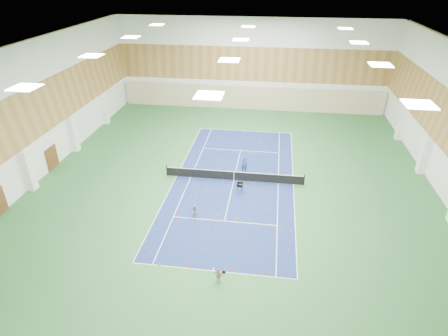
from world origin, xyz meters
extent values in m
plane|color=#2A6230|center=(0.00, 0.00, 0.00)|extent=(40.00, 40.00, 0.00)
cube|color=navy|center=(0.00, 0.00, 0.01)|extent=(10.97, 23.77, 0.01)
cube|color=#C6B793|center=(0.00, 19.75, 1.60)|extent=(35.40, 0.16, 3.20)
cube|color=#593319|center=(-17.92, 0.00, 1.10)|extent=(0.08, 1.80, 2.20)
imported|color=#204694|center=(0.79, 1.79, 0.81)|extent=(0.59, 0.39, 1.62)
imported|color=gray|center=(-2.37, -6.22, 0.56)|extent=(0.57, 0.45, 1.12)
imported|color=tan|center=(0.49, -12.81, 0.58)|extent=(0.73, 0.52, 1.15)
cone|color=#EE4B0C|center=(-3.72, -6.97, 0.12)|extent=(0.21, 0.21, 0.24)
cone|color=#E74B0C|center=(-1.10, -6.12, 0.11)|extent=(0.20, 0.20, 0.22)
cone|color=orange|center=(0.98, -5.89, 0.11)|extent=(0.19, 0.19, 0.21)
cone|color=orange|center=(3.80, -6.54, 0.10)|extent=(0.18, 0.18, 0.20)
cone|color=orange|center=(-3.62, -11.87, 0.11)|extent=(0.20, 0.20, 0.22)
cone|color=#F7400D|center=(-1.67, -11.67, 0.11)|extent=(0.19, 0.19, 0.21)
cone|color=#F94D0D|center=(1.11, -11.65, 0.11)|extent=(0.20, 0.20, 0.22)
cone|color=#DB520B|center=(3.42, -11.61, 0.11)|extent=(0.21, 0.21, 0.23)
camera|label=1|loc=(3.26, -29.92, 17.67)|focal=30.00mm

